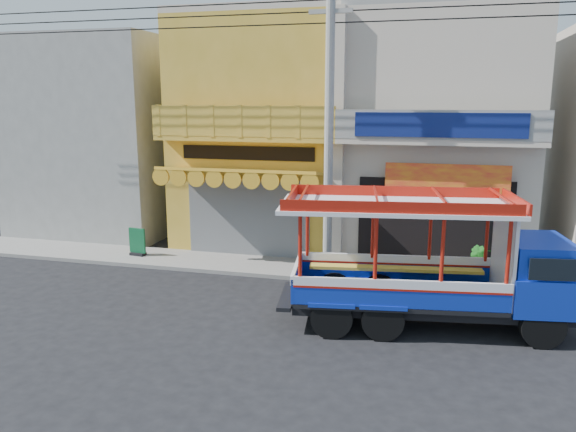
# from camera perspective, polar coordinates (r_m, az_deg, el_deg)

# --- Properties ---
(ground) EXTENTS (90.00, 90.00, 0.00)m
(ground) POSITION_cam_1_polar(r_m,az_deg,el_deg) (13.63, 5.56, -11.02)
(ground) COLOR black
(ground) RESTS_ON ground
(sidewalk) EXTENTS (30.00, 2.00, 0.12)m
(sidewalk) POSITION_cam_1_polar(r_m,az_deg,el_deg) (17.34, 7.66, -5.82)
(sidewalk) COLOR slate
(sidewalk) RESTS_ON ground
(shophouse_left) EXTENTS (6.00, 7.50, 8.24)m
(shophouse_left) POSITION_cam_1_polar(r_m,az_deg,el_deg) (21.26, -1.58, 8.63)
(shophouse_left) COLOR gold
(shophouse_left) RESTS_ON ground
(shophouse_right) EXTENTS (6.00, 6.75, 8.24)m
(shophouse_right) POSITION_cam_1_polar(r_m,az_deg,el_deg) (20.43, 14.99, 8.11)
(shophouse_right) COLOR beige
(shophouse_right) RESTS_ON ground
(party_pilaster) EXTENTS (0.35, 0.30, 8.00)m
(party_pilaster) POSITION_cam_1_polar(r_m,az_deg,el_deg) (17.57, 5.09, 7.58)
(party_pilaster) COLOR beige
(party_pilaster) RESTS_ON ground
(filler_building_left) EXTENTS (6.00, 6.00, 7.60)m
(filler_building_left) POSITION_cam_1_polar(r_m,az_deg,el_deg) (24.20, -17.84, 7.73)
(filler_building_left) COLOR gray
(filler_building_left) RESTS_ON ground
(utility_pole) EXTENTS (28.00, 0.26, 9.00)m
(utility_pole) POSITION_cam_1_polar(r_m,az_deg,el_deg) (15.97, 4.75, 10.88)
(utility_pole) COLOR gray
(utility_pole) RESTS_ON ground
(songthaew_truck) EXTENTS (7.04, 3.11, 3.17)m
(songthaew_truck) POSITION_cam_1_polar(r_m,az_deg,el_deg) (13.50, 16.36, -4.79)
(songthaew_truck) COLOR black
(songthaew_truck) RESTS_ON ground
(green_sign) EXTENTS (0.61, 0.34, 0.93)m
(green_sign) POSITION_cam_1_polar(r_m,az_deg,el_deg) (19.52, -15.05, -2.76)
(green_sign) COLOR black
(green_sign) RESTS_ON sidewalk
(potted_plant_a) EXTENTS (1.14, 1.07, 1.02)m
(potted_plant_a) POSITION_cam_1_polar(r_m,az_deg,el_deg) (17.14, 19.31, -4.62)
(potted_plant_a) COLOR #1C641D
(potted_plant_a) RESTS_ON sidewalk
(potted_plant_b) EXTENTS (0.67, 0.68, 0.97)m
(potted_plant_b) POSITION_cam_1_polar(r_m,az_deg,el_deg) (17.31, 18.73, -4.51)
(potted_plant_b) COLOR #1C641D
(potted_plant_b) RESTS_ON sidewalk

